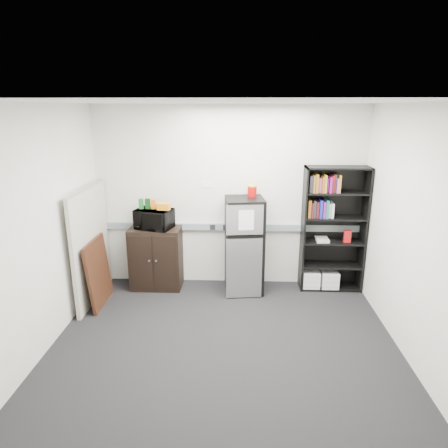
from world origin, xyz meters
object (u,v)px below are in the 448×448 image
Objects in this scene: bookshelf at (332,227)px; cabinet at (156,258)px; cubicle_partition at (91,245)px; refrigerator at (244,246)px; microwave at (154,219)px.

bookshelf is 2.65m from cabinet.
refrigerator is (2.13, 0.34, -0.10)m from cubicle_partition.
cabinet is 0.66× the size of refrigerator.
cubicle_partition is 0.97m from cabinet.
cubicle_partition is (-3.41, -0.49, -0.16)m from bookshelf.
bookshelf reaches higher than refrigerator.
bookshelf is 1.14× the size of cubicle_partition.
cabinet is 1.81× the size of microwave.
refrigerator is (1.32, -0.08, 0.24)m from cabinet.
cabinet is at bearing 27.48° from cubicle_partition.
bookshelf reaches higher than cubicle_partition.
cubicle_partition is at bearing -177.98° from refrigerator.
refrigerator is at bearing 13.32° from microwave.
cubicle_partition is 1.73× the size of cabinet.
microwave reaches higher than cabinet.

